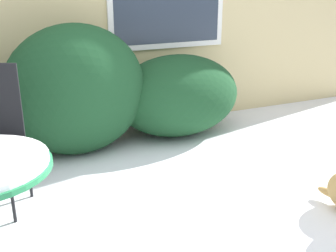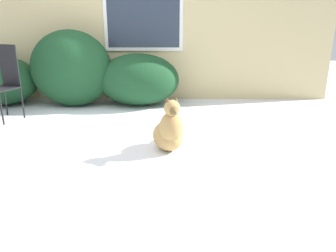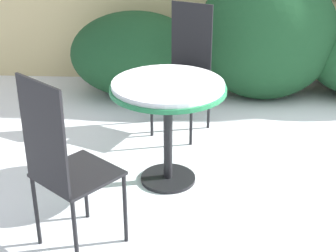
% 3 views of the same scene
% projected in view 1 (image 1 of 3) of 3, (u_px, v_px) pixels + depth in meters
% --- Properties ---
extents(ground_plane, '(16.00, 16.00, 0.00)m').
position_uv_depth(ground_plane, '(202.00, 226.00, 2.96)').
color(ground_plane, white).
extents(shrub_middle, '(1.35, 0.76, 1.26)m').
position_uv_depth(shrub_middle, '(76.00, 91.00, 3.97)').
color(shrub_middle, '#194223').
rests_on(shrub_middle, ground_plane).
extents(shrub_right, '(1.37, 0.97, 0.87)m').
position_uv_depth(shrub_right, '(177.00, 95.00, 4.53)').
color(shrub_right, '#194223').
rests_on(shrub_right, ground_plane).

